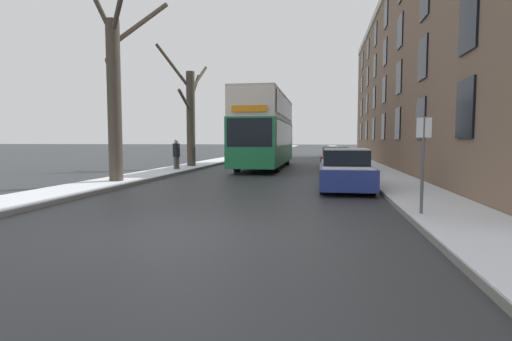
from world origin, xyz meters
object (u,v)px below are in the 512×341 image
(bare_tree_left_0, at_px, (115,93))
(oncoming_van, at_px, (282,145))
(bare_tree_left_1, at_px, (190,113))
(street_sign_post, at_px, (423,161))
(parked_car_2, at_px, (335,158))
(double_decker_bus, at_px, (266,127))
(parked_car_1, at_px, (339,163))
(pedestrian_left_sidewalk, at_px, (176,154))
(parked_car_0, at_px, (345,171))

(bare_tree_left_0, distance_m, oncoming_van, 31.64)
(bare_tree_left_1, distance_m, street_sign_post, 18.69)
(parked_car_2, bearing_deg, oncoming_van, 105.37)
(street_sign_post, bearing_deg, double_decker_bus, 109.80)
(parked_car_1, distance_m, oncoming_van, 26.27)
(bare_tree_left_0, bearing_deg, bare_tree_left_1, 90.60)
(bare_tree_left_1, xyz_separation_m, oncoming_van, (3.72, 21.78, -2.32))
(pedestrian_left_sidewalk, bearing_deg, street_sign_post, -110.72)
(pedestrian_left_sidewalk, distance_m, street_sign_post, 16.23)
(parked_car_2, bearing_deg, bare_tree_left_0, -128.58)
(oncoming_van, bearing_deg, parked_car_2, -74.63)
(parked_car_0, bearing_deg, bare_tree_left_0, 177.72)
(double_decker_bus, height_order, oncoming_van, double_decker_bus)
(parked_car_2, bearing_deg, parked_car_0, -90.00)
(parked_car_1, bearing_deg, double_decker_bus, 132.19)
(bare_tree_left_0, height_order, bare_tree_left_1, bare_tree_left_0)
(oncoming_van, height_order, street_sign_post, street_sign_post)
(parked_car_1, relative_size, pedestrian_left_sidewalk, 2.43)
(bare_tree_left_0, bearing_deg, parked_car_1, 31.81)
(bare_tree_left_1, xyz_separation_m, double_decker_bus, (4.72, 1.04, -0.88))
(street_sign_post, bearing_deg, oncoming_van, 100.50)
(parked_car_1, distance_m, pedestrian_left_sidewalk, 9.16)
(double_decker_bus, distance_m, pedestrian_left_sidewalk, 6.24)
(bare_tree_left_0, height_order, double_decker_bus, bare_tree_left_0)
(double_decker_bus, relative_size, parked_car_0, 2.84)
(double_decker_bus, height_order, parked_car_2, double_decker_bus)
(bare_tree_left_0, height_order, pedestrian_left_sidewalk, bare_tree_left_0)
(parked_car_0, xyz_separation_m, oncoming_van, (-5.48, 31.69, 0.51))
(oncoming_van, xyz_separation_m, pedestrian_left_sidewalk, (-3.61, -24.63, -0.17))
(oncoming_van, xyz_separation_m, street_sign_post, (6.86, -37.03, 0.15))
(double_decker_bus, bearing_deg, parked_car_1, -47.81)
(double_decker_bus, relative_size, pedestrian_left_sidewalk, 6.29)
(double_decker_bus, bearing_deg, street_sign_post, -70.20)
(bare_tree_left_1, bearing_deg, street_sign_post, -55.24)
(bare_tree_left_0, xyz_separation_m, double_decker_bus, (4.62, 10.58, -1.06))
(bare_tree_left_1, xyz_separation_m, parked_car_1, (9.20, -3.91, -2.89))
(bare_tree_left_0, distance_m, parked_car_1, 11.14)
(bare_tree_left_0, xyz_separation_m, parked_car_1, (9.10, 5.64, -3.07))
(parked_car_2, bearing_deg, parked_car_1, -90.00)
(bare_tree_left_1, bearing_deg, bare_tree_left_0, -89.40)
(oncoming_van, relative_size, street_sign_post, 2.09)
(bare_tree_left_1, relative_size, parked_car_2, 1.85)
(street_sign_post, bearing_deg, bare_tree_left_1, 124.76)
(parked_car_1, relative_size, oncoming_van, 0.93)
(bare_tree_left_0, height_order, parked_car_0, bare_tree_left_0)
(double_decker_bus, distance_m, parked_car_2, 4.97)
(parked_car_0, relative_size, street_sign_post, 1.77)
(bare_tree_left_0, xyz_separation_m, bare_tree_left_1, (-0.10, 9.55, -0.17))
(parked_car_0, distance_m, street_sign_post, 5.55)
(bare_tree_left_1, height_order, oncoming_van, bare_tree_left_1)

